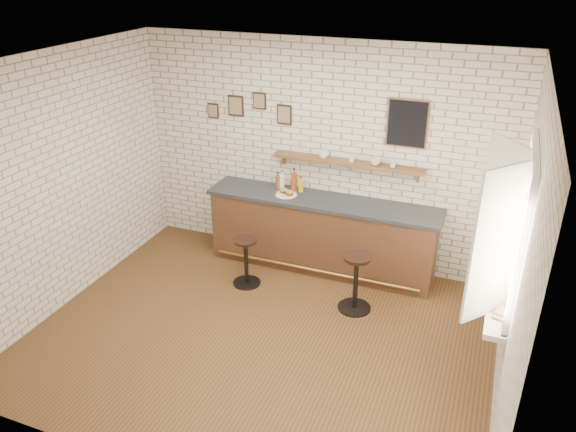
% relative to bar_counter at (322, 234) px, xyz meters
% --- Properties ---
extents(ground, '(5.00, 5.00, 0.00)m').
position_rel_bar_counter_xyz_m(ground, '(-0.15, -1.70, -0.51)').
color(ground, brown).
rests_on(ground, ground).
extents(bar_counter, '(3.10, 0.65, 1.01)m').
position_rel_bar_counter_xyz_m(bar_counter, '(0.00, 0.00, 0.00)').
color(bar_counter, '#54341F').
rests_on(bar_counter, ground).
extents(sandwich_plate, '(0.28, 0.28, 0.01)m').
position_rel_bar_counter_xyz_m(sandwich_plate, '(-0.49, -0.04, 0.51)').
color(sandwich_plate, white).
rests_on(sandwich_plate, bar_counter).
extents(ciabatta_sandwich, '(0.22, 0.16, 0.07)m').
position_rel_bar_counter_xyz_m(ciabatta_sandwich, '(-0.49, -0.04, 0.55)').
color(ciabatta_sandwich, tan).
rests_on(ciabatta_sandwich, sandwich_plate).
extents(potato_chips, '(0.26, 0.19, 0.00)m').
position_rel_bar_counter_xyz_m(potato_chips, '(-0.52, -0.05, 0.52)').
color(potato_chips, '#EFA854').
rests_on(potato_chips, sandwich_plate).
extents(bitters_bottle_brown, '(0.07, 0.07, 0.23)m').
position_rel_bar_counter_xyz_m(bitters_bottle_brown, '(-0.68, 0.13, 0.60)').
color(bitters_bottle_brown, brown).
rests_on(bitters_bottle_brown, bar_counter).
extents(bitters_bottle_white, '(0.07, 0.07, 0.26)m').
position_rel_bar_counter_xyz_m(bitters_bottle_white, '(-0.62, 0.13, 0.61)').
color(bitters_bottle_white, white).
rests_on(bitters_bottle_white, bar_counter).
extents(bitters_bottle_amber, '(0.08, 0.08, 0.32)m').
position_rel_bar_counter_xyz_m(bitters_bottle_amber, '(-0.45, 0.13, 0.63)').
color(bitters_bottle_amber, brown).
rests_on(bitters_bottle_amber, bar_counter).
extents(condiment_bottle_yellow, '(0.07, 0.07, 0.22)m').
position_rel_bar_counter_xyz_m(condiment_bottle_yellow, '(-0.35, 0.13, 0.59)').
color(condiment_bottle_yellow, gold).
rests_on(condiment_bottle_yellow, bar_counter).
extents(bar_stool_left, '(0.38, 0.38, 0.65)m').
position_rel_bar_counter_xyz_m(bar_stool_left, '(-0.76, -0.76, -0.16)').
color(bar_stool_left, black).
rests_on(bar_stool_left, ground).
extents(bar_stool_right, '(0.40, 0.40, 0.73)m').
position_rel_bar_counter_xyz_m(bar_stool_right, '(0.69, -0.80, -0.12)').
color(bar_stool_right, black).
rests_on(bar_stool_right, ground).
extents(wall_shelf, '(2.00, 0.18, 0.18)m').
position_rel_bar_counter_xyz_m(wall_shelf, '(0.25, 0.20, 0.97)').
color(wall_shelf, brown).
rests_on(wall_shelf, ground).
extents(shelf_cup_a, '(0.16, 0.16, 0.10)m').
position_rel_bar_counter_xyz_m(shelf_cup_a, '(-0.07, 0.20, 1.04)').
color(shelf_cup_a, white).
rests_on(shelf_cup_a, wall_shelf).
extents(shelf_cup_b, '(0.11, 0.11, 0.08)m').
position_rel_bar_counter_xyz_m(shelf_cup_b, '(0.31, 0.20, 1.03)').
color(shelf_cup_b, white).
rests_on(shelf_cup_b, wall_shelf).
extents(shelf_cup_c, '(0.13, 0.13, 0.10)m').
position_rel_bar_counter_xyz_m(shelf_cup_c, '(0.62, 0.20, 1.04)').
color(shelf_cup_c, white).
rests_on(shelf_cup_c, wall_shelf).
extents(shelf_cup_d, '(0.10, 0.10, 0.09)m').
position_rel_bar_counter_xyz_m(shelf_cup_d, '(0.83, 0.20, 1.04)').
color(shelf_cup_d, white).
rests_on(shelf_cup_d, wall_shelf).
extents(back_wall_decor, '(2.96, 0.02, 0.56)m').
position_rel_bar_counter_xyz_m(back_wall_decor, '(0.08, 0.28, 1.54)').
color(back_wall_decor, black).
rests_on(back_wall_decor, ground).
extents(window_sill, '(0.20, 1.35, 0.06)m').
position_rel_bar_counter_xyz_m(window_sill, '(2.25, -1.40, 0.39)').
color(window_sill, white).
rests_on(window_sill, ground).
extents(casement_window, '(0.40, 1.30, 1.56)m').
position_rel_bar_counter_xyz_m(casement_window, '(2.21, -1.40, 1.14)').
color(casement_window, white).
rests_on(casement_window, ground).
extents(book_lower, '(0.24, 0.28, 0.02)m').
position_rel_bar_counter_xyz_m(book_lower, '(2.23, -1.69, 0.43)').
color(book_lower, tan).
rests_on(book_lower, window_sill).
extents(book_upper, '(0.18, 0.23, 0.02)m').
position_rel_bar_counter_xyz_m(book_upper, '(2.23, -1.65, 0.45)').
color(book_upper, tan).
rests_on(book_upper, book_lower).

